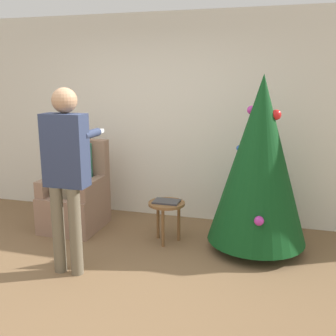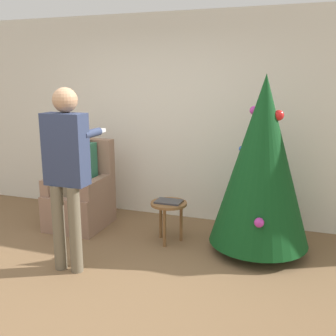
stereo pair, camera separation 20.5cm
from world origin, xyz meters
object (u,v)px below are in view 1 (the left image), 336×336
at_px(christmas_tree, 260,160).
at_px(person_seated, 73,174).
at_px(armchair, 76,199).
at_px(side_stool, 167,209).
at_px(person_standing, 66,164).

height_order(christmas_tree, person_seated, christmas_tree).
bearing_deg(person_seated, armchair, 90.00).
bearing_deg(side_stool, christmas_tree, 4.43).
bearing_deg(armchair, christmas_tree, -1.84).
height_order(armchair, person_seated, person_seated).
xyz_separation_m(person_seated, person_standing, (0.53, -1.04, 0.38)).
height_order(christmas_tree, armchair, christmas_tree).
distance_m(christmas_tree, person_seated, 2.29).
bearing_deg(person_standing, armchair, 116.25).
bearing_deg(armchair, side_stool, -6.90).
distance_m(armchair, side_stool, 1.26).
xyz_separation_m(armchair, side_stool, (1.25, -0.15, 0.04)).
bearing_deg(christmas_tree, armchair, 178.16).
distance_m(person_seated, person_standing, 1.23).
xyz_separation_m(armchair, person_seated, (0.00, -0.04, 0.34)).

